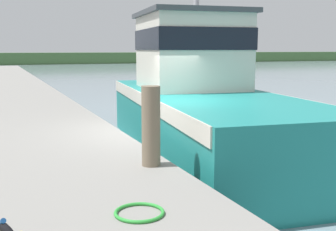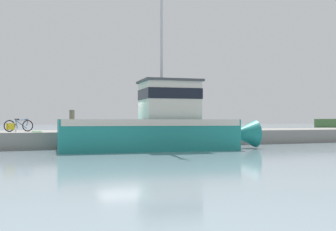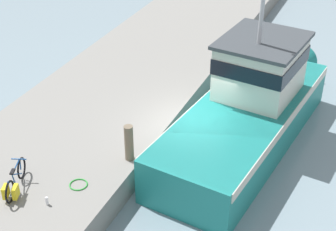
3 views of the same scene
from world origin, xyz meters
The scene contains 7 objects.
ground_plane centered at (0.00, 0.00, 0.00)m, with size 320.00×320.00×0.00m, color gray.
dock_pier centered at (-3.77, 0.00, 0.45)m, with size 5.94×80.00×0.91m, color gray.
fishing_boat_main centered at (1.60, 1.47, 1.34)m, with size 4.19×10.87×10.09m.
bicycle_touring centered at (-3.41, -5.23, 1.24)m, with size 0.79×1.65×0.73m.
mooring_post centered at (-1.15, -2.49, 1.51)m, with size 0.28×0.28×1.21m, color #756651.
hose_coil centered at (-1.93, -4.24, 0.92)m, with size 0.54×0.54×0.04m, color green.
water_bottle_on_curb centered at (-2.27, -5.30, 1.03)m, with size 0.08×0.08×0.26m, color silver.
Camera 3 is at (5.14, -13.91, 10.51)m, focal length 55.00 mm.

